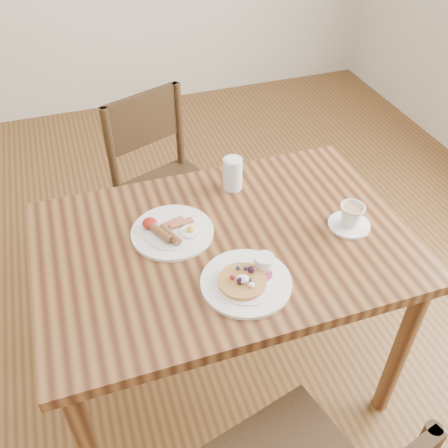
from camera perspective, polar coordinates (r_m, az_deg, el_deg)
The scene contains 7 objects.
ground at distance 2.19m, azimuth 0.00°, elevation -16.41°, with size 5.00×5.00×0.00m, color #533417.
dining_table at distance 1.68m, azimuth 0.00°, elevation -4.35°, with size 1.20×0.80×0.75m.
chair_far at distance 2.30m, azimuth -6.74°, elevation 4.63°, with size 0.54×0.54×0.88m.
pancake_plate at distance 1.47m, azimuth 2.68°, elevation -6.37°, with size 0.27×0.27×0.06m.
breakfast_plate at distance 1.63m, azimuth -6.06°, elevation -0.82°, with size 0.27×0.27×0.04m.
teacup_saucer at distance 1.69m, azimuth 14.29°, elevation 0.77°, with size 0.14×0.14×0.08m.
water_glass at distance 1.79m, azimuth 0.99°, elevation 5.77°, with size 0.07×0.07×0.12m, color silver.
Camera 1 is at (-0.38, -1.12, 1.85)m, focal length 40.00 mm.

